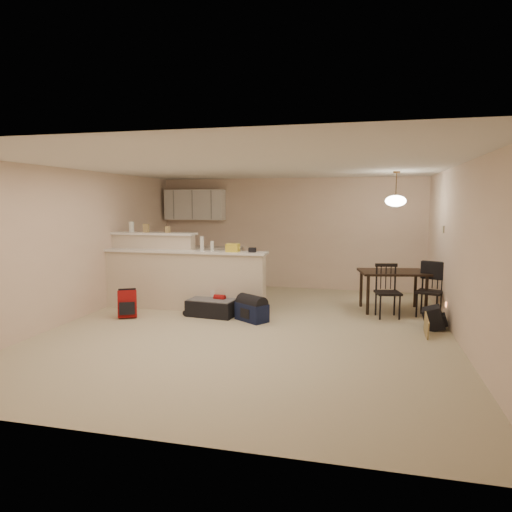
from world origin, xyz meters
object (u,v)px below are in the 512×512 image
(dining_table, at_px, (393,276))
(dining_chair_far, at_px, (430,290))
(pendant_lamp, at_px, (396,200))
(suitcase, at_px, (213,307))
(black_daypack, at_px, (433,318))
(dining_chair_near, at_px, (388,291))
(red_backpack, at_px, (127,304))
(navy_duffel, at_px, (252,312))

(dining_table, height_order, dining_chair_far, dining_chair_far)
(pendant_lamp, relative_size, dining_chair_far, 0.67)
(pendant_lamp, bearing_deg, suitcase, -160.48)
(black_daypack, bearing_deg, pendant_lamp, 35.20)
(dining_chair_near, height_order, black_daypack, dining_chair_near)
(pendant_lamp, height_order, red_backpack, pendant_lamp)
(dining_chair_far, bearing_deg, dining_chair_near, -141.50)
(red_backpack, relative_size, navy_duffel, 0.85)
(dining_table, height_order, navy_duffel, dining_table)
(dining_chair_near, height_order, navy_duffel, dining_chair_near)
(pendant_lamp, relative_size, navy_duffel, 1.13)
(dining_chair_near, distance_m, red_backpack, 4.44)
(pendant_lamp, height_order, dining_chair_near, pendant_lamp)
(navy_duffel, distance_m, black_daypack, 2.87)
(dining_chair_far, distance_m, navy_duffel, 3.06)
(navy_duffel, xyz_separation_m, black_daypack, (2.86, 0.20, 0.02))
(black_daypack, bearing_deg, navy_duffel, 101.87)
(dining_chair_near, bearing_deg, pendant_lamp, 66.35)
(pendant_lamp, bearing_deg, dining_chair_near, -101.08)
(dining_table, bearing_deg, dining_chair_near, -112.51)
(dining_table, distance_m, navy_duffel, 2.68)
(dining_table, xyz_separation_m, red_backpack, (-4.42, -1.56, -0.41))
(pendant_lamp, distance_m, black_daypack, 2.19)
(pendant_lamp, distance_m, suitcase, 3.73)
(navy_duffel, relative_size, black_daypack, 1.44)
(dining_table, relative_size, black_daypack, 3.41)
(dining_chair_far, xyz_separation_m, suitcase, (-3.64, -0.76, -0.32))
(suitcase, distance_m, navy_duffel, 0.78)
(pendant_lamp, distance_m, dining_chair_far, 1.67)
(dining_chair_near, xyz_separation_m, suitcase, (-2.95, -0.55, -0.32))
(red_backpack, bearing_deg, dining_chair_near, -13.36)
(navy_duffel, bearing_deg, suitcase, -160.61)
(pendant_lamp, distance_m, dining_chair_near, 1.63)
(dining_table, height_order, dining_chair_near, dining_chair_near)
(dining_table, height_order, black_daypack, dining_table)
(black_daypack, bearing_deg, dining_table, 35.20)
(dining_table, xyz_separation_m, black_daypack, (0.56, -1.08, -0.47))
(pendant_lamp, xyz_separation_m, red_backpack, (-4.42, -1.56, -1.76))
(dining_chair_far, relative_size, navy_duffel, 1.69)
(dining_table, xyz_separation_m, navy_duffel, (-2.30, -1.29, -0.49))
(dining_table, distance_m, black_daypack, 1.31)
(pendant_lamp, xyz_separation_m, black_daypack, (0.56, -1.08, -1.82))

